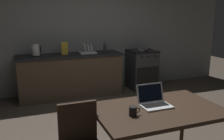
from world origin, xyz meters
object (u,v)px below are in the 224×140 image
at_px(frying_pan, 143,49).
at_px(cereal_box, 64,48).
at_px(coffee_mug, 133,111).
at_px(bottle, 105,47).
at_px(electric_kettle, 36,50).
at_px(stove_oven, 142,69).
at_px(dining_table, 158,114).
at_px(laptop, 154,102).
at_px(dish_rack, 88,51).

bearing_deg(frying_pan, cereal_box, 178.40).
height_order(frying_pan, cereal_box, cereal_box).
bearing_deg(coffee_mug, bottle, 76.22).
distance_m(bottle, frying_pan, 0.92).
bearing_deg(cereal_box, electric_kettle, -177.98).
distance_m(stove_oven, electric_kettle, 2.41).
relative_size(stove_oven, bottle, 3.64).
distance_m(electric_kettle, cereal_box, 0.57).
xyz_separation_m(electric_kettle, coffee_mug, (0.71, -2.95, -0.23)).
xyz_separation_m(dining_table, bottle, (0.38, 2.82, 0.34)).
xyz_separation_m(laptop, electric_kettle, (-1.04, 2.78, 0.23)).
relative_size(laptop, cereal_box, 1.25).
bearing_deg(frying_pan, coffee_mug, -119.19).
bearing_deg(laptop, cereal_box, 98.97).
relative_size(frying_pan, dish_rack, 1.20).
bearing_deg(laptop, bottle, 81.55).
bearing_deg(electric_kettle, coffee_mug, -76.53).
distance_m(laptop, dish_rack, 2.78).
bearing_deg(cereal_box, laptop, -80.50).
xyz_separation_m(dining_table, coffee_mug, (-0.33, -0.08, 0.12)).
xyz_separation_m(stove_oven, cereal_box, (-1.77, 0.02, 0.58)).
bearing_deg(laptop, dish_rack, 89.24).
bearing_deg(dish_rack, coffee_mug, -96.62).
relative_size(stove_oven, dish_rack, 2.63).
xyz_separation_m(stove_oven, bottle, (-0.92, -0.05, 0.56)).
distance_m(stove_oven, dining_table, 3.15).
distance_m(laptop, bottle, 2.77).
xyz_separation_m(dining_table, laptop, (-0.00, 0.09, 0.11)).
bearing_deg(stove_oven, laptop, -115.12).
bearing_deg(dish_rack, cereal_box, 177.61).
relative_size(coffee_mug, dish_rack, 0.35).
relative_size(dining_table, frying_pan, 3.28).
bearing_deg(cereal_box, bottle, -4.72).
distance_m(electric_kettle, dish_rack, 1.05).
height_order(dining_table, electric_kettle, electric_kettle).
bearing_deg(coffee_mug, cereal_box, 92.65).
relative_size(electric_kettle, cereal_box, 0.94).
distance_m(stove_oven, cereal_box, 1.86).
height_order(frying_pan, coffee_mug, frying_pan).
relative_size(laptop, frying_pan, 0.78).
bearing_deg(coffee_mug, laptop, 26.75).
relative_size(bottle, frying_pan, 0.60).
bearing_deg(stove_oven, frying_pan, -96.55).
distance_m(dining_table, coffee_mug, 0.36).
distance_m(laptop, frying_pan, 3.05).
height_order(bottle, dish_rack, bottle).
relative_size(dining_table, coffee_mug, 11.40).
distance_m(bottle, coffee_mug, 2.99).
xyz_separation_m(stove_oven, laptop, (-1.30, -2.78, 0.33)).
distance_m(frying_pan, cereal_box, 1.77).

